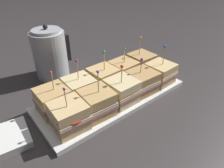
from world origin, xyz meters
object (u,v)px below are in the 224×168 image
object	(u,v)px
sandwich_back_far_left	(53,100)
sandwich_back_right	(123,71)
sandwich_back_far_right	(141,63)
kettle_steel	(50,54)
sandwich_front_left	(97,103)
sandwich_back_center	(103,79)
napkin_stack	(6,139)
sandwich_front_far_left	(69,116)
sandwich_front_center	(121,91)
sandwich_front_right	(142,81)
sandwich_back_left	(79,89)
serving_platter	(112,96)
sandwich_front_far_right	(160,73)

from	to	relation	value
sandwich_back_far_left	sandwich_back_right	world-z (taller)	sandwich_back_far_left
sandwich_back_far_right	kettle_steel	distance (m)	0.41
sandwich_front_left	sandwich_back_far_right	size ratio (longest dim) A/B	0.99
sandwich_back_center	napkin_stack	xyz separation A→B (m)	(-0.39, -0.03, -0.05)
sandwich_front_far_left	sandwich_back_right	xyz separation A→B (m)	(0.33, 0.11, -0.00)
sandwich_front_left	sandwich_back_right	bearing A→B (deg)	26.99
sandwich_front_center	sandwich_front_right	xyz separation A→B (m)	(0.11, 0.00, -0.00)
sandwich_back_left	serving_platter	bearing A→B (deg)	-26.91
sandwich_front_left	sandwich_back_center	bearing A→B (deg)	45.21
sandwich_front_center	sandwich_back_right	bearing A→B (deg)	45.28
sandwich_front_right	sandwich_back_right	xyz separation A→B (m)	(0.00, 0.11, -0.00)
sandwich_back_far_right	kettle_steel	bearing A→B (deg)	140.09
sandwich_back_right	kettle_steel	bearing A→B (deg)	128.28
sandwich_front_far_left	sandwich_back_far_right	bearing A→B (deg)	14.32
sandwich_back_far_left	kettle_steel	size ratio (longest dim) A/B	0.65
serving_platter	sandwich_back_far_left	distance (m)	0.23
sandwich_back_left	kettle_steel	size ratio (longest dim) A/B	0.68
serving_platter	sandwich_back_center	world-z (taller)	sandwich_back_center
sandwich_front_far_right	sandwich_back_center	world-z (taller)	same
sandwich_front_center	napkin_stack	size ratio (longest dim) A/B	1.06
sandwich_front_far_left	sandwich_front_right	distance (m)	0.32
serving_platter	sandwich_front_right	distance (m)	0.13
serving_platter	sandwich_back_center	distance (m)	0.08
sandwich_back_left	sandwich_back_far_right	world-z (taller)	sandwich_back_far_right
sandwich_back_left	kettle_steel	world-z (taller)	kettle_steel
sandwich_back_left	kettle_steel	distance (m)	0.27
sandwich_back_far_right	sandwich_back_right	bearing A→B (deg)	179.20
sandwich_back_right	napkin_stack	xyz separation A→B (m)	(-0.50, -0.03, -0.05)
sandwich_front_center	sandwich_back_left	world-z (taller)	sandwich_back_left
sandwich_front_right	sandwich_back_far_right	size ratio (longest dim) A/B	0.85
sandwich_front_far_right	sandwich_back_center	xyz separation A→B (m)	(-0.22, 0.11, 0.00)
sandwich_front_right	napkin_stack	size ratio (longest dim) A/B	0.98
sandwich_back_far_right	sandwich_back_far_left	bearing A→B (deg)	-179.89
sandwich_front_far_left	sandwich_front_right	size ratio (longest dim) A/B	1.07
sandwich_front_right	sandwich_front_far_right	distance (m)	0.11
sandwich_front_far_left	sandwich_front_far_right	bearing A→B (deg)	-0.03
serving_platter	kettle_steel	bearing A→B (deg)	106.97
sandwich_front_center	sandwich_back_far_left	world-z (taller)	same
kettle_steel	serving_platter	bearing A→B (deg)	-73.03
sandwich_front_right	sandwich_back_left	xyz separation A→B (m)	(-0.22, 0.11, -0.00)
sandwich_front_left	sandwich_back_right	xyz separation A→B (m)	(0.22, 0.11, -0.00)
serving_platter	sandwich_front_far_right	xyz separation A→B (m)	(0.22, -0.06, 0.05)
sandwich_back_left	kettle_steel	xyz separation A→B (m)	(0.01, 0.26, 0.05)
sandwich_front_left	sandwich_back_far_left	bearing A→B (deg)	133.94
sandwich_front_far_left	sandwich_back_right	distance (m)	0.34
sandwich_front_center	sandwich_front_right	world-z (taller)	sandwich_front_center
sandwich_back_center	kettle_steel	size ratio (longest dim) A/B	0.70
sandwich_back_right	kettle_steel	xyz separation A→B (m)	(-0.21, 0.26, 0.05)
napkin_stack	sandwich_back_far_left	bearing A→B (deg)	8.89
sandwich_front_left	sandwich_back_far_left	distance (m)	0.15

